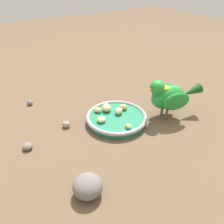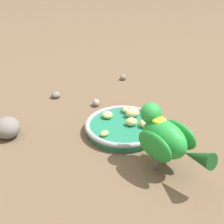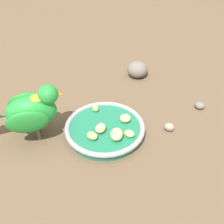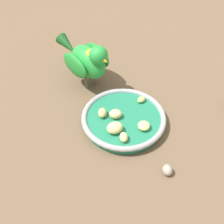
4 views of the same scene
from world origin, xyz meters
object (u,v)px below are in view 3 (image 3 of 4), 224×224
Objects in this scene: feeding_bowl at (105,129)px; parrot at (29,110)px; apple_piece_3 at (129,134)px; apple_piece_1 at (95,108)px; apple_piece_0 at (102,128)px; apple_piece_2 at (125,118)px; apple_piece_4 at (92,136)px; rock_large at (137,69)px; pebble_2 at (169,127)px; pebble_1 at (200,105)px; apple_piece_5 at (117,134)px.

parrot reaches higher than feeding_bowl.
apple_piece_3 is (0.06, 0.04, 0.02)m from feeding_bowl.
apple_piece_1 is 0.91× the size of apple_piece_3.
apple_piece_0 is 1.17× the size of apple_piece_3.
apple_piece_2 is 0.14× the size of parrot.
apple_piece_4 is at bearing -65.12° from apple_piece_0.
apple_piece_4 is 0.36m from rock_large.
apple_piece_4 is 0.21m from pebble_2.
apple_piece_3 is at bearing 14.92° from apple_piece_1.
pebble_2 is at bearing 87.13° from apple_piece_3.
parrot is 0.49m from pebble_1.
apple_piece_5 is at bearing -95.40° from pebble_2.
apple_piece_3 is at bearing -92.87° from pebble_2.
parrot is (-0.08, -0.16, 0.05)m from apple_piece_0.
apple_piece_0 is 0.80× the size of apple_piece_5.
apple_piece_4 is at bearing -110.52° from apple_piece_3.
apple_piece_2 reaches higher than feeding_bowl.
apple_piece_1 is at bearing 14.91° from parrot.
apple_piece_0 is at bearing -92.22° from pebble_1.
feeding_bowl is 0.06m from apple_piece_4.
pebble_2 is (0.28, -0.06, -0.02)m from rock_large.
feeding_bowl reaches higher than pebble_1.
pebble_2 is (0.06, 0.10, -0.02)m from apple_piece_2.
apple_piece_0 is 1.07× the size of apple_piece_4.
pebble_2 is at bearing 72.92° from apple_piece_0.
rock_large reaches higher than apple_piece_4.
apple_piece_3 reaches higher than pebble_2.
apple_piece_2 reaches higher than pebble_1.
pebble_2 is (0.04, 0.21, -0.02)m from apple_piece_4.
parrot is 0.36m from pebble_2.
parrot is at bearing -69.41° from rock_large.
feeding_bowl is at bearing 130.03° from apple_piece_0.
parrot is (-0.12, -0.18, 0.05)m from apple_piece_5.
apple_piece_2 is at bearing -4.20° from parrot.
apple_piece_5 is (0.05, 0.01, 0.02)m from feeding_bowl.
apple_piece_2 reaches higher than pebble_2.
feeding_bowl is 7.11× the size of pebble_1.
apple_piece_0 is 0.09m from apple_piece_1.
apple_piece_2 and apple_piece_3 have the same top height.
pebble_2 is at bearing -12.71° from rock_large.
pebble_2 is (0.13, 0.33, -0.08)m from parrot.
apple_piece_4 is (-0.03, -0.09, 0.00)m from apple_piece_3.
apple_piece_4 is at bearing -48.05° from rock_large.
parrot reaches higher than pebble_2.
apple_piece_5 is at bearing 10.06° from feeding_bowl.
apple_piece_4 is 0.14× the size of parrot.
feeding_bowl is 0.08m from apple_piece_1.
apple_piece_1 is at bearing -132.00° from pebble_2.
apple_piece_4 is (0.02, -0.11, 0.00)m from apple_piece_2.
apple_piece_2 is at bearing 134.26° from apple_piece_5.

